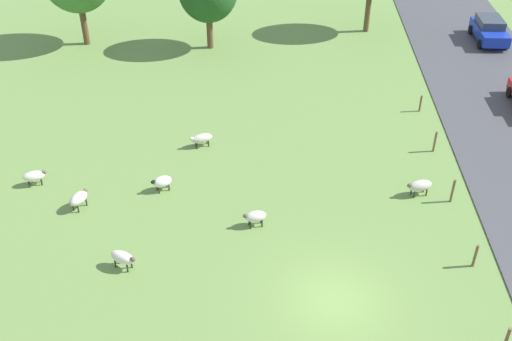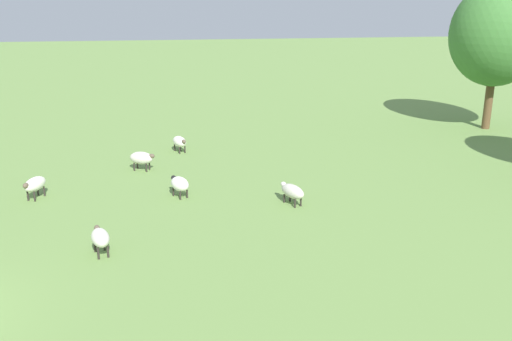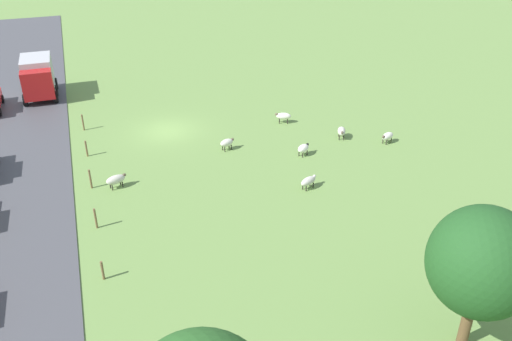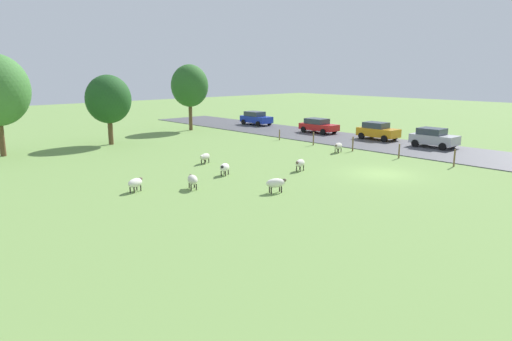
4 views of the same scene
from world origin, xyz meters
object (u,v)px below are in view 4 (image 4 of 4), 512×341
sheep_6 (192,180)px  car_3 (256,118)px  sheep_2 (205,157)px  car_4 (318,125)px  tree_0 (190,86)px  sheep_3 (135,183)px  sheep_5 (276,183)px  sheep_0 (300,163)px  sheep_1 (338,146)px  tree_1 (108,99)px  car_2 (378,131)px  sheep_4 (225,168)px  car_1 (434,137)px

sheep_6 → car_3: car_3 is taller
sheep_2 → car_4: car_4 is taller
sheep_2 → tree_0: 20.31m
sheep_3 → sheep_5: 7.91m
sheep_0 → sheep_3: (-10.94, 2.55, -0.03)m
car_3 → sheep_1: bearing=-113.2°
tree_1 → car_2: (20.54, -15.11, -3.21)m
car_3 → sheep_3: bearing=-144.4°
sheep_6 → car_2: size_ratio=0.30×
sheep_4 → tree_0: bearing=60.6°
sheep_2 → car_1: car_1 is taller
sheep_5 → car_4: (21.09, 14.64, 0.30)m
sheep_6 → car_4: (24.06, 10.83, 0.31)m
tree_0 → sheep_4: bearing=-119.4°
sheep_4 → car_2: bearing=5.7°
sheep_4 → car_1: (20.48, -3.88, 0.41)m
sheep_3 → sheep_6: 3.20m
sheep_0 → car_1: car_1 is taller
sheep_1 → tree_1: size_ratio=0.21×
sheep_1 → tree_1: tree_1 is taller
sheep_4 → sheep_6: (-3.60, -1.55, 0.04)m
sheep_6 → sheep_0: bearing=-6.0°
sheep_2 → tree_0: size_ratio=0.17×
sheep_2 → sheep_5: bearing=-102.1°
sheep_3 → car_1: size_ratio=0.31×
sheep_0 → sheep_4: size_ratio=1.05×
sheep_2 → sheep_4: 4.28m
car_3 → car_4: size_ratio=0.98×
sheep_1 → sheep_4: 12.32m
sheep_4 → car_1: car_1 is taller
sheep_5 → tree_0: bearing=64.7°
car_2 → car_4: size_ratio=0.94×
car_1 → sheep_3: bearing=171.5°
car_1 → tree_1: bearing=133.7°
sheep_6 → tree_1: (3.93, 18.75, 3.58)m
sheep_4 → car_2: car_2 is taller
car_3 → sheep_6: bearing=-139.0°
sheep_0 → tree_0: tree_0 is taller
sheep_5 → tree_1: bearing=87.6°
sheep_6 → car_1: size_ratio=0.31×
sheep_1 → car_1: (8.17, -4.17, 0.37)m
tree_1 → car_2: 25.70m
car_4 → car_2: bearing=-86.7°
sheep_3 → car_3: 32.98m
tree_0 → car_2: bearing=-64.2°
sheep_0 → tree_0: 24.81m
sheep_5 → car_2: size_ratio=0.31×
sheep_0 → car_4: size_ratio=0.26×
car_2 → sheep_0: bearing=-164.5°
sheep_1 → sheep_6: size_ratio=1.12×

